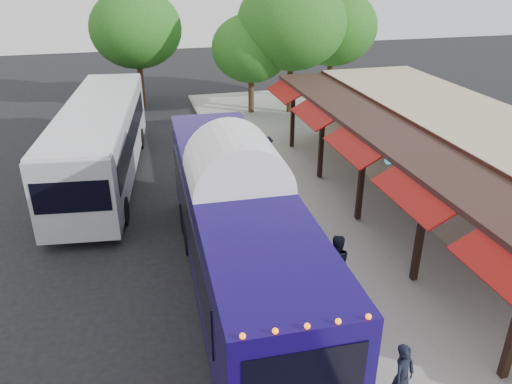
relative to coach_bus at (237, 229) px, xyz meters
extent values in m
plane|color=black|center=(1.45, -0.97, -2.14)|extent=(90.00, 90.00, 0.00)
cube|color=#9E9B93|center=(6.45, 3.03, -2.06)|extent=(10.00, 40.00, 0.15)
cube|color=gray|center=(1.50, 3.03, -2.06)|extent=(0.20, 40.00, 0.16)
cube|color=tan|center=(9.95, 3.03, -0.34)|extent=(5.00, 20.00, 3.60)
cube|color=black|center=(7.43, 3.03, 1.16)|extent=(0.06, 20.00, 0.60)
cube|color=#331E19|center=(6.35, 3.03, 1.26)|extent=(2.60, 20.00, 0.18)
cube|color=black|center=(5.23, -0.97, -0.33)|extent=(0.18, 0.18, 3.16)
cube|color=maroon|center=(4.80, -0.97, 1.01)|extent=(1.00, 3.20, 0.57)
cube|color=black|center=(5.23, 3.03, -0.33)|extent=(0.18, 0.18, 3.16)
cube|color=maroon|center=(4.80, 3.03, 1.01)|extent=(1.00, 3.20, 0.57)
cube|color=black|center=(5.23, 7.03, -0.33)|extent=(0.18, 0.18, 3.16)
cube|color=maroon|center=(4.80, 7.03, 1.01)|extent=(1.00, 3.20, 0.57)
cube|color=black|center=(5.23, 11.03, -0.33)|extent=(0.18, 0.18, 3.16)
cube|color=maroon|center=(4.80, 11.03, 1.01)|extent=(1.00, 3.20, 0.57)
sphere|color=teal|center=(5.65, -2.97, 0.74)|extent=(0.26, 0.26, 0.26)
sphere|color=teal|center=(5.65, 2.03, 0.74)|extent=(0.26, 0.26, 0.26)
sphere|color=teal|center=(5.65, 7.03, 0.74)|extent=(0.26, 0.26, 0.26)
cube|color=#130650|center=(0.00, 0.01, -0.05)|extent=(2.95, 12.44, 3.25)
cube|color=#130650|center=(0.00, 0.01, -1.83)|extent=(2.90, 12.31, 0.36)
ellipsoid|color=white|center=(0.00, 0.01, 1.55)|extent=(2.95, 12.19, 0.58)
cube|color=black|center=(0.00, -6.18, 0.49)|extent=(2.16, 0.09, 1.34)
cylinder|color=black|center=(-1.19, 3.97, -1.60)|extent=(0.34, 1.08, 1.07)
cylinder|color=black|center=(1.19, 3.97, -1.60)|extent=(0.34, 1.08, 1.07)
cube|color=#93959B|center=(-4.00, 9.69, -0.30)|extent=(4.18, 12.85, 2.91)
cube|color=black|center=(-5.38, 9.69, -0.05)|extent=(1.26, 10.66, 1.10)
cube|color=black|center=(-2.61, 9.69, -0.05)|extent=(1.26, 10.66, 1.10)
cube|color=silver|center=(-4.00, 9.69, 1.20)|extent=(4.09, 12.60, 0.11)
cylinder|color=black|center=(-5.26, 5.27, -1.61)|extent=(0.43, 1.08, 1.05)
cylinder|color=black|center=(-2.73, 5.27, -1.61)|extent=(0.43, 1.08, 1.05)
cylinder|color=black|center=(-5.26, 13.48, -1.61)|extent=(0.43, 1.08, 1.05)
cylinder|color=black|center=(-2.73, 13.48, -1.61)|extent=(0.43, 1.08, 1.05)
imported|color=black|center=(2.50, -5.06, -1.17)|extent=(0.71, 0.63, 1.63)
imported|color=black|center=(2.64, -0.93, -1.04)|extent=(0.98, 0.79, 1.91)
imported|color=black|center=(2.37, 8.10, -1.09)|extent=(1.12, 0.63, 1.79)
imported|color=black|center=(3.23, 8.59, -1.19)|extent=(1.16, 0.87, 1.59)
cylinder|color=#382314|center=(4.76, 17.92, -0.76)|extent=(0.36, 0.36, 2.76)
ellipsoid|color=#245615|center=(4.76, 17.92, 1.93)|extent=(4.76, 4.76, 4.05)
cylinder|color=#382314|center=(7.10, 17.32, -0.26)|extent=(0.36, 0.36, 3.75)
ellipsoid|color=#245615|center=(7.10, 17.32, 3.40)|extent=(6.47, 6.47, 5.50)
cylinder|color=#382314|center=(10.59, 19.52, -0.47)|extent=(0.36, 0.36, 3.34)
ellipsoid|color=#245615|center=(10.59, 19.52, 2.79)|extent=(5.76, 5.76, 4.90)
cylinder|color=#382314|center=(-1.79, 21.66, -0.47)|extent=(0.36, 0.36, 3.35)
ellipsoid|color=#245615|center=(-1.79, 21.66, 2.80)|extent=(5.78, 5.78, 4.91)
camera|label=1|loc=(-2.49, -11.99, 6.96)|focal=35.00mm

